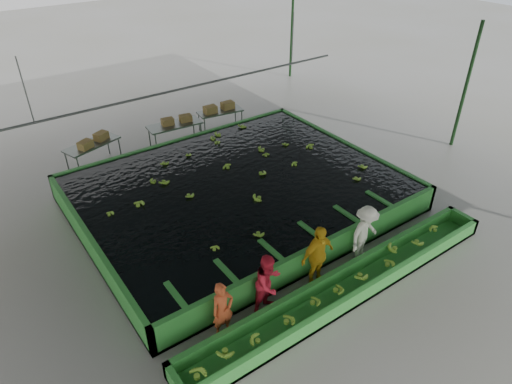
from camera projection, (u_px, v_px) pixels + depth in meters
ground at (265, 226)px, 14.38m from camera, size 80.00×80.00×0.00m
shed_roof at (267, 70)px, 11.66m from camera, size 20.00×22.00×0.04m
shed_posts at (266, 156)px, 13.02m from camera, size 20.00×22.00×5.00m
flotation_tank at (239, 193)px, 15.16m from camera, size 10.00×8.00×0.90m
tank_water at (238, 182)px, 14.94m from camera, size 9.70×7.70×0.00m
sorting_trough at (348, 286)px, 11.78m from camera, size 10.00×1.00×0.50m
cableway_rail at (182, 89)px, 16.16m from camera, size 0.08×0.08×14.00m
rail_hanger_left at (25, 91)px, 13.18m from camera, size 0.04×0.04×2.00m
rail_hanger_right at (293, 39)px, 18.06m from camera, size 0.04×0.04×2.00m
worker_a at (223, 310)px, 10.44m from camera, size 0.56×0.37×1.51m
worker_b at (269, 283)px, 11.04m from camera, size 0.96×0.83×1.68m
worker_c at (318, 256)px, 11.77m from camera, size 1.09×0.48×1.83m
worker_d at (365, 233)px, 12.66m from camera, size 1.21×0.83×1.72m
packing_table_left at (94, 155)px, 17.35m from camera, size 2.24×1.44×0.95m
packing_table_mid at (176, 135)px, 18.72m from camera, size 2.24×1.03×0.99m
packing_table_right at (221, 120)px, 20.10m from camera, size 2.05×1.05×0.89m
box_stack_left at (94, 144)px, 17.07m from camera, size 1.33×0.92×0.28m
box_stack_mid at (177, 123)px, 18.54m from camera, size 1.28×0.52×0.27m
box_stack_right at (219, 111)px, 19.87m from camera, size 1.42×0.43×0.30m
floating_bananas at (225, 172)px, 15.49m from camera, size 8.48×5.78×0.12m
trough_bananas at (349, 282)px, 11.70m from camera, size 8.94×0.60×0.12m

